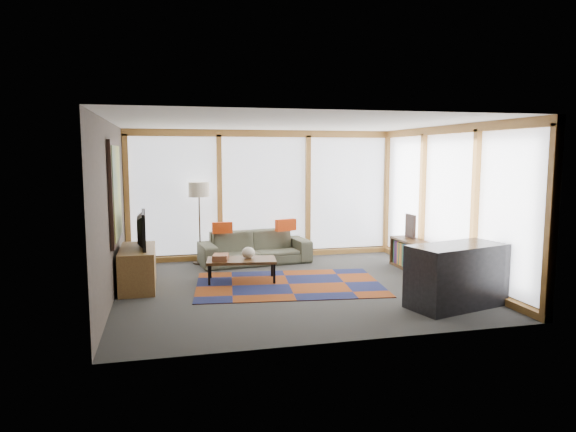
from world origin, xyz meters
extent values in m
plane|color=#30302D|center=(0.00, 0.00, 0.00)|extent=(5.50, 5.50, 0.00)
cube|color=#3C352D|center=(-2.75, 0.00, 1.30)|extent=(0.04, 5.00, 2.60)
cube|color=#3C352D|center=(0.00, -2.50, 1.30)|extent=(5.50, 0.04, 2.60)
cube|color=silver|center=(0.00, 0.00, 2.60)|extent=(5.50, 5.00, 0.04)
cube|color=white|center=(0.00, 2.47, 1.30)|extent=(5.30, 0.02, 2.35)
cube|color=white|center=(2.72, 0.00, 1.30)|extent=(0.02, 4.80, 2.35)
cube|color=black|center=(-2.71, 0.30, 1.55)|extent=(0.05, 1.35, 1.55)
cube|color=gold|center=(-2.69, 0.30, 1.55)|extent=(0.02, 1.20, 1.40)
cube|color=maroon|center=(-0.05, 0.14, 0.01)|extent=(3.20, 2.26, 0.01)
imported|color=#3A3D2F|center=(-0.30, 1.91, 0.31)|extent=(2.21, 1.08, 0.62)
cube|color=#BD370E|center=(-0.93, 1.88, 0.73)|extent=(0.38, 0.12, 0.21)
cube|color=#BD370E|center=(0.31, 1.89, 0.73)|extent=(0.43, 0.23, 0.23)
cube|color=brown|center=(-1.12, 0.51, 0.43)|extent=(0.30, 0.35, 0.10)
ellipsoid|color=beige|center=(-0.64, 0.58, 0.48)|extent=(0.23, 0.23, 0.19)
ellipsoid|color=black|center=(2.41, -0.45, 0.60)|extent=(0.22, 0.22, 0.09)
ellipsoid|color=black|center=(2.41, -0.11, 0.59)|extent=(0.19, 0.19, 0.09)
cube|color=black|center=(2.49, 0.91, 0.77)|extent=(0.05, 0.34, 0.45)
cube|color=brown|center=(-2.43, 0.53, 0.32)|extent=(0.54, 1.29, 0.64)
imported|color=black|center=(-2.43, 0.58, 0.93)|extent=(0.17, 1.00, 0.57)
cube|color=black|center=(1.95, -1.57, 0.44)|extent=(1.50, 0.98, 0.88)
camera|label=1|loc=(-1.98, -7.82, 2.13)|focal=32.00mm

